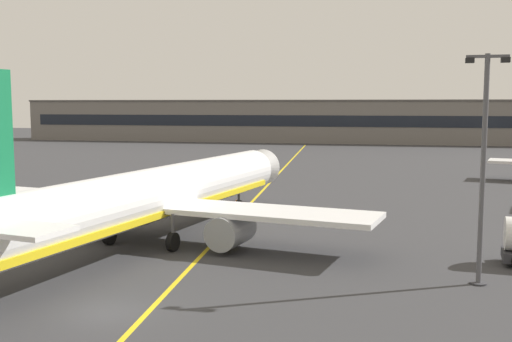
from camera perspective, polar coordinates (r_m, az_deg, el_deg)
The scene contains 6 objects.
ground_plane at distance 30.49m, azimuth -13.95°, elevation -12.87°, with size 400.00×400.00×0.00m, color #353538.
taxiway_centreline at distance 58.13m, azimuth -0.92°, elevation -3.49°, with size 0.30×180.00×0.01m, color yellow.
airliner_foreground at distance 43.87m, azimuth -9.60°, elevation -2.36°, with size 32.33×41.27×11.65m.
apron_lamp_post at distance 34.97m, azimuth 20.67°, elevation 0.47°, with size 2.24×0.90×12.62m.
safety_cone_by_nose_gear at distance 60.09m, azimuth -1.87°, elevation -2.93°, with size 0.44×0.44×0.55m.
terminal_building at distance 158.34m, azimuth 4.85°, elevation 4.73°, with size 153.10×12.40×11.00m.
Camera 1 is at (12.81, -25.82, 9.95)m, focal length 42.34 mm.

